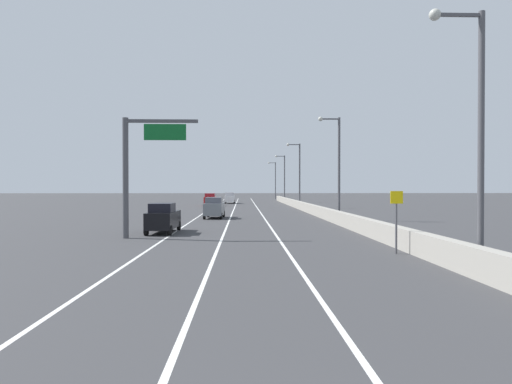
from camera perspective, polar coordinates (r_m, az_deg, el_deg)
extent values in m
plane|color=#38383A|center=(66.45, -1.12, -2.10)|extent=(320.00, 320.00, 0.00)
cube|color=silver|center=(57.66, -6.50, -2.52)|extent=(0.16, 130.00, 0.00)
cube|color=silver|center=(57.48, -3.02, -2.52)|extent=(0.16, 130.00, 0.00)
cube|color=silver|center=(57.50, 0.47, -2.52)|extent=(0.16, 130.00, 0.00)
cube|color=#9E998E|center=(43.25, 9.27, -2.85)|extent=(0.60, 120.00, 1.10)
cylinder|color=#47474C|center=(28.29, -16.69, 1.76)|extent=(0.36, 0.36, 7.50)
cube|color=#47474C|center=(28.09, -12.22, 9.05)|extent=(4.50, 0.20, 0.20)
cube|color=#0C5923|center=(27.84, -11.81, 7.67)|extent=(2.60, 0.10, 1.00)
cylinder|color=#4C4C51|center=(21.94, 17.87, -4.58)|extent=(0.10, 0.10, 2.40)
cube|color=yellow|center=(21.82, 17.92, -0.67)|extent=(0.60, 0.04, 0.60)
cylinder|color=#4C4C51|center=(18.70, 27.35, 5.89)|extent=(0.24, 0.24, 9.84)
cube|color=#4C4C51|center=(19.33, 24.95, 20.25)|extent=(1.80, 0.12, 0.12)
sphere|color=beige|center=(18.96, 22.35, 20.65)|extent=(0.44, 0.44, 0.44)
cylinder|color=#4C4C51|center=(42.48, 10.81, 2.98)|extent=(0.24, 0.24, 9.84)
cube|color=#4C4C51|center=(42.76, 9.63, 9.39)|extent=(1.80, 0.12, 0.12)
sphere|color=beige|center=(42.59, 8.42, 9.43)|extent=(0.44, 0.44, 0.44)
cylinder|color=#4C4C51|center=(67.19, 5.72, 2.13)|extent=(0.24, 0.24, 9.84)
cube|color=#4C4C51|center=(67.37, 4.97, 6.19)|extent=(1.80, 0.12, 0.12)
sphere|color=beige|center=(67.27, 4.20, 6.20)|extent=(0.44, 0.44, 0.44)
cylinder|color=#4C4C51|center=(92.20, 3.75, 1.73)|extent=(0.24, 0.24, 9.84)
cube|color=#4C4C51|center=(92.33, 3.19, 4.69)|extent=(1.80, 0.12, 0.12)
sphere|color=beige|center=(92.26, 2.63, 4.70)|extent=(0.44, 0.44, 0.44)
cylinder|color=#4C4C51|center=(117.26, 2.55, 1.50)|extent=(0.24, 0.24, 9.84)
cube|color=#4C4C51|center=(117.36, 2.12, 3.83)|extent=(1.80, 0.12, 0.12)
sphere|color=beige|center=(117.31, 1.68, 3.83)|extent=(0.44, 0.44, 0.44)
cube|color=black|center=(31.09, -12.01, -3.57)|extent=(1.79, 4.50, 1.14)
cube|color=black|center=(30.61, -12.17, -2.01)|extent=(1.54, 2.04, 0.60)
cylinder|color=black|center=(33.04, -12.73, -4.31)|extent=(0.23, 0.68, 0.68)
cylinder|color=black|center=(32.75, -10.06, -4.35)|extent=(0.23, 0.68, 0.68)
cylinder|color=black|center=(29.57, -14.16, -4.90)|extent=(0.23, 0.68, 0.68)
cylinder|color=black|center=(29.25, -11.19, -4.95)|extent=(0.23, 0.68, 0.68)
cube|color=red|center=(73.99, -6.01, -1.10)|extent=(1.84, 4.66, 1.19)
cube|color=maroon|center=(73.50, -6.03, -0.41)|extent=(1.61, 2.10, 0.60)
cylinder|color=black|center=(75.94, -6.53, -1.50)|extent=(0.22, 0.68, 0.68)
cylinder|color=black|center=(75.83, -5.28, -1.50)|extent=(0.22, 0.68, 0.68)
cylinder|color=black|center=(72.20, -6.78, -1.61)|extent=(0.22, 0.68, 0.68)
cylinder|color=black|center=(72.08, -5.45, -1.61)|extent=(0.22, 0.68, 0.68)
cube|color=slate|center=(44.84, -5.47, -2.22)|extent=(1.96, 4.41, 1.21)
cube|color=#4D505A|center=(44.38, -5.52, -1.08)|extent=(1.66, 2.01, 0.60)
cylinder|color=black|center=(46.68, -6.26, -2.85)|extent=(0.24, 0.69, 0.68)
cylinder|color=black|center=(46.52, -4.24, -2.86)|extent=(0.24, 0.69, 0.68)
cylinder|color=black|center=(43.26, -6.78, -3.13)|extent=(0.24, 0.69, 0.68)
cylinder|color=black|center=(43.09, -4.60, -3.14)|extent=(0.24, 0.69, 0.68)
cube|color=white|center=(84.62, -3.45, -0.87)|extent=(1.84, 4.74, 1.20)
cube|color=#96969E|center=(84.13, -3.46, -0.27)|extent=(1.62, 2.13, 0.60)
cylinder|color=black|center=(86.58, -3.96, -1.23)|extent=(0.22, 0.68, 0.68)
cylinder|color=black|center=(86.54, -2.85, -1.23)|extent=(0.22, 0.68, 0.68)
cylinder|color=black|center=(82.76, -4.06, -1.32)|extent=(0.22, 0.68, 0.68)
cylinder|color=black|center=(82.71, -2.91, -1.32)|extent=(0.22, 0.68, 0.68)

